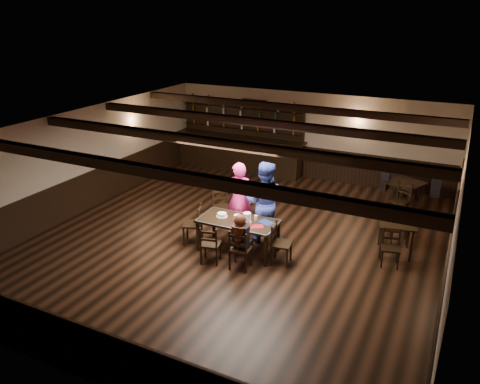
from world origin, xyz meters
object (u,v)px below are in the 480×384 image
at_px(woman_pink, 239,199).
at_px(cake, 222,215).
at_px(bar_counter, 240,148).
at_px(chair_near_right, 239,247).
at_px(man_blue, 264,202).
at_px(chair_near_left, 210,242).
at_px(dining_table, 238,223).

relative_size(woman_pink, cake, 7.14).
bearing_deg(bar_counter, woman_pink, -64.02).
xyz_separation_m(chair_near_right, cake, (-0.80, 0.74, 0.27)).
xyz_separation_m(man_blue, bar_counter, (-2.82, 4.46, -0.24)).
bearing_deg(bar_counter, chair_near_left, -69.47).
xyz_separation_m(dining_table, chair_near_left, (-0.29, -0.77, -0.18)).
bearing_deg(chair_near_right, man_blue, 93.29).
height_order(dining_table, cake, cake).
height_order(dining_table, bar_counter, bar_counter).
height_order(woman_pink, bar_counter, bar_counter).
height_order(chair_near_right, man_blue, man_blue).
distance_m(cake, bar_counter, 5.59).
bearing_deg(chair_near_left, chair_near_right, 4.28).
distance_m(dining_table, chair_near_right, 0.83).
bearing_deg(chair_near_left, dining_table, 69.57).
height_order(chair_near_left, cake, chair_near_left).
distance_m(woman_pink, man_blue, 0.64).
bearing_deg(man_blue, dining_table, 56.71).
height_order(dining_table, man_blue, man_blue).
distance_m(chair_near_left, cake, 0.85).
distance_m(dining_table, woman_pink, 0.84).
bearing_deg(man_blue, cake, 33.89).
height_order(dining_table, chair_near_right, chair_near_right).
bearing_deg(woman_pink, chair_near_right, 95.09).
xyz_separation_m(chair_near_left, chair_near_right, (0.67, 0.05, 0.02)).
relative_size(chair_near_left, cake, 3.35).
relative_size(dining_table, woman_pink, 0.96).
distance_m(man_blue, cake, 1.02).
relative_size(woman_pink, man_blue, 0.95).
bearing_deg(bar_counter, dining_table, -64.12).
height_order(dining_table, chair_near_left, chair_near_left).
relative_size(chair_near_left, chair_near_right, 0.96).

